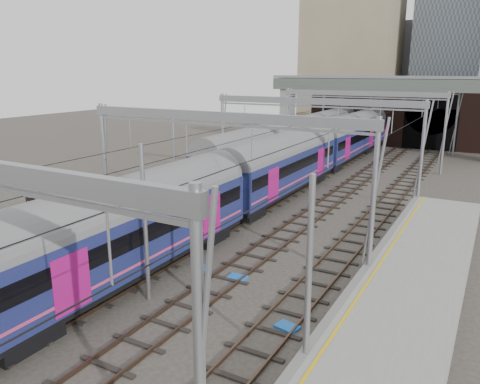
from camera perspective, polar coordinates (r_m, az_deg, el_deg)
The scene contains 14 objects.
ground at distance 20.54m, azimuth -14.72°, elevation -14.76°, with size 160.00×160.00×0.00m, color #38332D.
platform_left at distance 29.06m, azimuth -26.11°, elevation -5.71°, with size 4.32×55.00×1.12m.
tracks at distance 32.02m, azimuth 4.03°, elevation -3.40°, with size 14.40×80.00×0.22m.
overhead_line at distance 36.59m, azimuth 8.60°, elevation 9.23°, with size 16.80×80.00×8.00m.
retaining_wall at distance 65.80m, azimuth 19.24°, elevation 8.97°, with size 28.00×2.75×9.00m.
overbridge at distance 60.07m, azimuth 17.11°, elevation 11.49°, with size 28.00×3.00×9.25m.
city_skyline at distance 84.02m, azimuth 23.35°, elevation 18.42°, with size 37.50×27.50×60.00m.
train_main at distance 45.37m, azimuth 9.70°, elevation 5.22°, with size 3.07×70.84×5.19m.
train_second at distance 57.60m, azimuth 9.87°, elevation 7.16°, with size 3.04×52.60×5.14m.
signal_near_left at distance 21.51m, azimuth -23.48°, elevation -5.16°, with size 0.35×0.47×4.89m.
relay_cabinet at distance 26.13m, azimuth -23.61°, elevation -7.75°, with size 0.51×0.43×1.02m, color silver.
equip_cover_a at distance 24.51m, azimuth -4.53°, elevation -9.16°, with size 0.82×0.58×0.10m, color blue.
equip_cover_b at distance 23.33m, azimuth -0.29°, elevation -10.37°, with size 0.93×0.65×0.11m, color blue.
equip_cover_c at distance 19.38m, azimuth 5.78°, elevation -16.04°, with size 0.91×0.64×0.11m, color blue.
Camera 1 is at (12.80, -12.63, 9.92)m, focal length 35.00 mm.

